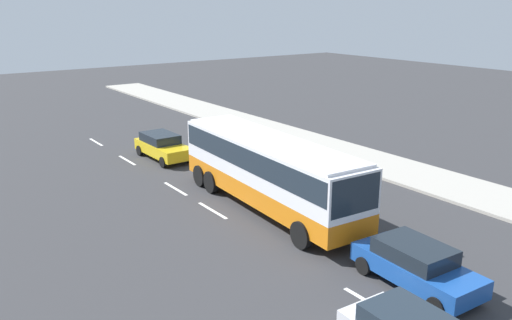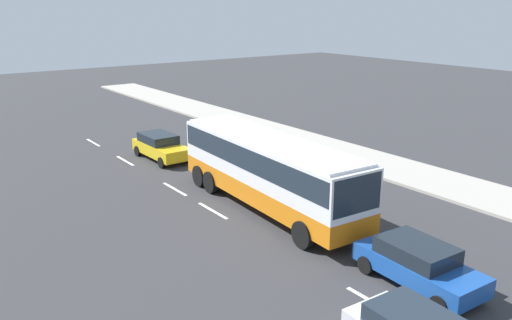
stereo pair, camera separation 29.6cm
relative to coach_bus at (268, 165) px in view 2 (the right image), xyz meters
name	(u,v)px [view 2 (the right image)]	position (x,y,z in m)	size (l,w,h in m)	color
ground_plane	(265,199)	(-0.99, 0.61, -2.08)	(120.00, 120.00, 0.00)	#333335
sidewalk_curb	(387,166)	(-0.99, 9.44, -2.00)	(80.00, 4.00, 0.15)	#A8A399
lane_centreline	(231,221)	(0.23, -2.21, -2.07)	(33.20, 0.16, 0.01)	white
coach_bus	(268,165)	(0.00, 0.00, 0.00)	(11.56, 3.26, 3.34)	orange
car_yellow_taxi	(161,146)	(-10.33, -0.25, -1.28)	(4.51, 1.97, 1.51)	gold
car_blue_saloon	(418,263)	(8.41, -0.22, -1.28)	(4.47, 2.12, 1.49)	#194799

